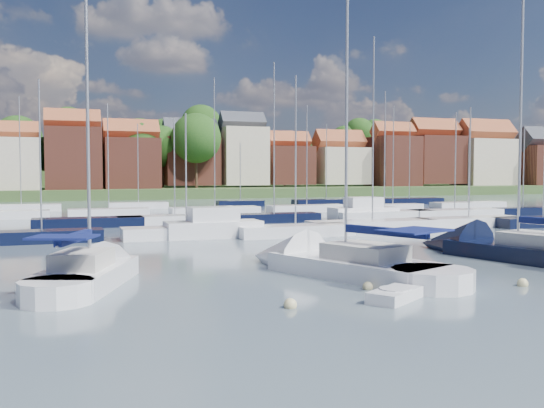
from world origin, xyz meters
name	(u,v)px	position (x,y,z in m)	size (l,w,h in m)	color
ground	(216,217)	(0.00, 40.00, 0.00)	(260.00, 260.00, 0.00)	#4E5D6B
sailboat_left	(95,273)	(-14.56, 4.18, 0.36)	(6.30, 10.67, 14.17)	white
sailboat_centre	(327,265)	(-3.91, 3.13, 0.35)	(8.09, 13.24, 17.48)	white
sailboat_navy	(497,250)	(7.44, 4.77, 0.35)	(6.94, 13.99, 18.63)	black
tender	(395,295)	(-4.28, -3.67, 0.21)	(2.77, 2.40, 0.55)	white
buoy_b	(290,308)	(-8.38, -3.46, 0.00)	(0.48, 0.48, 0.48)	beige
buoy_c	(368,289)	(-4.18, -1.39, 0.00)	(0.43, 0.43, 0.43)	beige
buoy_d	(523,286)	(2.30, -2.92, 0.00)	(0.46, 0.46, 0.46)	beige
buoy_e	(393,257)	(1.82, 6.66, 0.00)	(0.42, 0.42, 0.42)	#D85914
marina_field	(247,215)	(1.91, 35.15, 0.43)	(79.62, 41.41, 15.93)	white
far_shore_town	(134,173)	(2.23, 132.67, 4.61)	(212.46, 90.00, 22.27)	#365028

